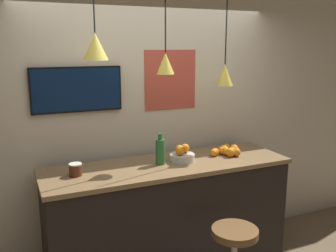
{
  "coord_description": "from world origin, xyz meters",
  "views": [
    {
      "loc": [
        -1.32,
        -2.35,
        2.15
      ],
      "look_at": [
        0.0,
        0.63,
        1.44
      ],
      "focal_mm": 40.0,
      "sensor_mm": 36.0,
      "label": 1
    }
  ],
  "objects_px": {
    "juice_bottle": "(160,151)",
    "mounted_tv": "(77,90)",
    "fruit_bowl": "(182,155)",
    "spread_jar": "(76,170)"
  },
  "relations": [
    {
      "from": "juice_bottle",
      "to": "mounted_tv",
      "type": "bearing_deg",
      "value": 148.5
    },
    {
      "from": "fruit_bowl",
      "to": "spread_jar",
      "type": "bearing_deg",
      "value": -179.88
    },
    {
      "from": "juice_bottle",
      "to": "mounted_tv",
      "type": "height_order",
      "value": "mounted_tv"
    },
    {
      "from": "mounted_tv",
      "to": "spread_jar",
      "type": "bearing_deg",
      "value": -106.44
    },
    {
      "from": "spread_jar",
      "to": "mounted_tv",
      "type": "height_order",
      "value": "mounted_tv"
    },
    {
      "from": "fruit_bowl",
      "to": "spread_jar",
      "type": "xyz_separation_m",
      "value": [
        -0.98,
        -0.0,
        -0.01
      ]
    },
    {
      "from": "juice_bottle",
      "to": "spread_jar",
      "type": "xyz_separation_m",
      "value": [
        -0.76,
        0.0,
        -0.07
      ]
    },
    {
      "from": "fruit_bowl",
      "to": "mounted_tv",
      "type": "distance_m",
      "value": 1.12
    },
    {
      "from": "fruit_bowl",
      "to": "juice_bottle",
      "type": "relative_size",
      "value": 0.81
    },
    {
      "from": "juice_bottle",
      "to": "spread_jar",
      "type": "relative_size",
      "value": 2.67
    }
  ]
}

